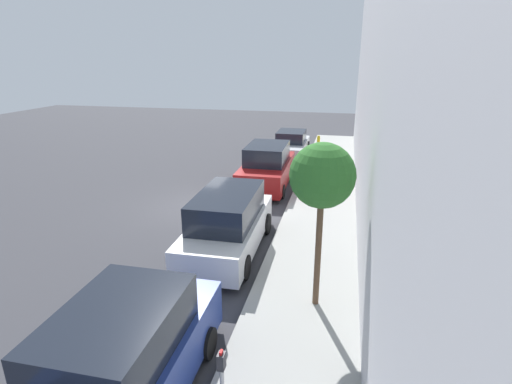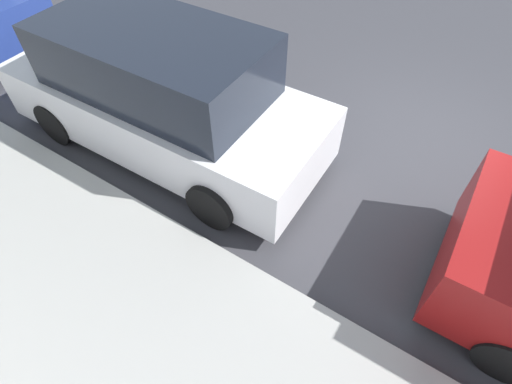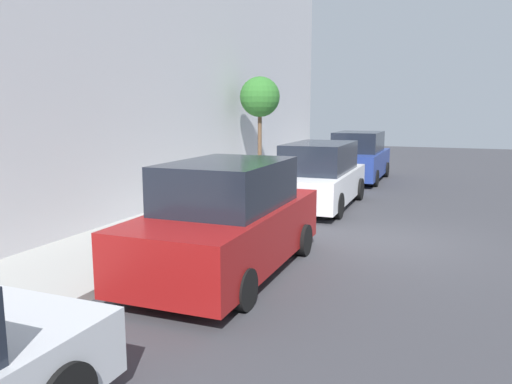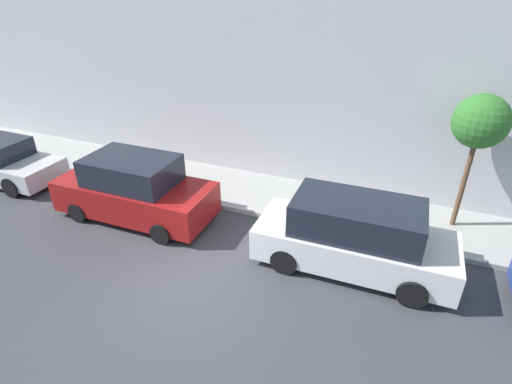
{
  "view_description": "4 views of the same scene",
  "coord_description": "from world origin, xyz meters",
  "px_view_note": "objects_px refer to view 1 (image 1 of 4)",
  "views": [
    {
      "loc": [
        5.55,
        -14.1,
        5.72
      ],
      "look_at": [
        2.48,
        -0.54,
        1.0
      ],
      "focal_mm": 28.0,
      "sensor_mm": 36.0,
      "label": 1
    },
    {
      "loc": [
        5.55,
        0.37,
        4.36
      ],
      "look_at": [
        3.12,
        -1.2,
        1.0
      ],
      "focal_mm": 28.0,
      "sensor_mm": 36.0,
      "label": 2
    },
    {
      "loc": [
        -1.5,
        10.97,
        2.85
      ],
      "look_at": [
        2.71,
        0.54,
        1.0
      ],
      "focal_mm": 35.0,
      "sensor_mm": 36.0,
      "label": 3
    },
    {
      "loc": [
        -6.26,
        -4.23,
        6.66
      ],
      "look_at": [
        3.31,
        -0.28,
        1.0
      ],
      "focal_mm": 28.0,
      "sensor_mm": 36.0,
      "label": 4
    }
  ],
  "objects_px": {
    "parked_minivan_second": "(228,223)",
    "parked_sedan_fourth": "(291,145)",
    "fire_hydrant": "(318,141)",
    "parked_suv_nearest": "(122,364)",
    "parking_meter_near": "(222,379)",
    "parked_suv_third": "(267,167)",
    "street_tree": "(322,177)"
  },
  "relations": [
    {
      "from": "street_tree",
      "to": "fire_hydrant",
      "type": "distance_m",
      "value": 18.17
    },
    {
      "from": "parked_minivan_second",
      "to": "parked_suv_nearest",
      "type": "bearing_deg",
      "value": -90.15
    },
    {
      "from": "parked_sedan_fourth",
      "to": "street_tree",
      "type": "xyz_separation_m",
      "value": [
        2.73,
        -15.16,
        2.56
      ]
    },
    {
      "from": "parked_minivan_second",
      "to": "street_tree",
      "type": "relative_size",
      "value": 1.27
    },
    {
      "from": "parked_minivan_second",
      "to": "parked_sedan_fourth",
      "type": "bearing_deg",
      "value": 89.27
    },
    {
      "from": "parked_suv_third",
      "to": "parking_meter_near",
      "type": "distance_m",
      "value": 12.77
    },
    {
      "from": "parking_meter_near",
      "to": "fire_hydrant",
      "type": "height_order",
      "value": "parking_meter_near"
    },
    {
      "from": "parked_suv_nearest",
      "to": "parked_suv_third",
      "type": "xyz_separation_m",
      "value": [
        -0.07,
        12.64,
        0.0
      ]
    },
    {
      "from": "parked_suv_nearest",
      "to": "parking_meter_near",
      "type": "height_order",
      "value": "parked_suv_nearest"
    },
    {
      "from": "fire_hydrant",
      "to": "parking_meter_near",
      "type": "bearing_deg",
      "value": -89.73
    },
    {
      "from": "parked_minivan_second",
      "to": "parked_suv_third",
      "type": "height_order",
      "value": "parked_suv_third"
    },
    {
      "from": "parking_meter_near",
      "to": "fire_hydrant",
      "type": "relative_size",
      "value": 1.98
    },
    {
      "from": "parked_minivan_second",
      "to": "parking_meter_near",
      "type": "distance_m",
      "value": 6.28
    },
    {
      "from": "parked_suv_nearest",
      "to": "parked_suv_third",
      "type": "relative_size",
      "value": 1.0
    },
    {
      "from": "parked_minivan_second",
      "to": "parked_sedan_fourth",
      "type": "distance_m",
      "value": 12.72
    },
    {
      "from": "parked_minivan_second",
      "to": "parked_sedan_fourth",
      "type": "relative_size",
      "value": 1.1
    },
    {
      "from": "parked_suv_third",
      "to": "parked_sedan_fourth",
      "type": "xyz_separation_m",
      "value": [
        0.25,
        6.12,
        -0.21
      ]
    },
    {
      "from": "parked_suv_nearest",
      "to": "parked_sedan_fourth",
      "type": "height_order",
      "value": "parked_suv_nearest"
    },
    {
      "from": "parked_suv_nearest",
      "to": "parked_sedan_fourth",
      "type": "xyz_separation_m",
      "value": [
        0.18,
        18.76,
        -0.21
      ]
    },
    {
      "from": "parked_sedan_fourth",
      "to": "fire_hydrant",
      "type": "xyz_separation_m",
      "value": [
        1.45,
        2.74,
        -0.23
      ]
    },
    {
      "from": "parking_meter_near",
      "to": "fire_hydrant",
      "type": "bearing_deg",
      "value": 90.27
    },
    {
      "from": "parked_suv_nearest",
      "to": "parked_minivan_second",
      "type": "bearing_deg",
      "value": 89.85
    },
    {
      "from": "parked_suv_nearest",
      "to": "parked_sedan_fourth",
      "type": "relative_size",
      "value": 1.07
    },
    {
      "from": "parked_sedan_fourth",
      "to": "street_tree",
      "type": "bearing_deg",
      "value": -79.81
    },
    {
      "from": "parked_minivan_second",
      "to": "fire_hydrant",
      "type": "relative_size",
      "value": 7.15
    },
    {
      "from": "parked_minivan_second",
      "to": "fire_hydrant",
      "type": "bearing_deg",
      "value": 84.06
    },
    {
      "from": "parked_suv_third",
      "to": "street_tree",
      "type": "bearing_deg",
      "value": -71.79
    },
    {
      "from": "parked_minivan_second",
      "to": "parked_suv_third",
      "type": "xyz_separation_m",
      "value": [
        -0.09,
        6.6,
        0.01
      ]
    },
    {
      "from": "fire_hydrant",
      "to": "parked_minivan_second",
      "type": "bearing_deg",
      "value": -95.94
    },
    {
      "from": "parked_minivan_second",
      "to": "parked_sedan_fourth",
      "type": "xyz_separation_m",
      "value": [
        0.16,
        12.72,
        -0.2
      ]
    },
    {
      "from": "street_tree",
      "to": "fire_hydrant",
      "type": "bearing_deg",
      "value": 94.09
    },
    {
      "from": "parked_sedan_fourth",
      "to": "fire_hydrant",
      "type": "distance_m",
      "value": 3.11
    }
  ]
}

